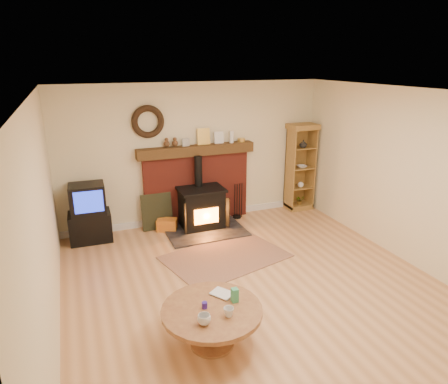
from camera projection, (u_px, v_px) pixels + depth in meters
name	position (u px, v px, depth m)	size (l,w,h in m)	color
ground	(258.00, 290.00, 5.41)	(5.50, 5.50, 0.00)	#B77D4C
room_shell	(257.00, 166.00, 4.94)	(5.02, 5.52, 2.61)	beige
chimney_breast	(197.00, 181.00, 7.51)	(2.20, 0.22, 1.78)	maroon
wood_stove	(202.00, 209.00, 7.29)	(1.40, 1.00, 1.32)	black
area_rug	(225.00, 257.00, 6.31)	(1.81, 1.25, 0.01)	brown
tv_unit	(89.00, 214.00, 6.75)	(0.70, 0.51, 1.01)	black
curio_cabinet	(300.00, 167.00, 8.13)	(0.57, 0.41, 1.76)	olive
firelog_box	(167.00, 225.00, 7.26)	(0.35, 0.22, 0.22)	orange
leaning_painting	(157.00, 212.00, 7.27)	(0.56, 0.03, 0.67)	black
fire_tools	(237.00, 210.00, 7.83)	(0.19, 0.16, 0.70)	black
coffee_table	(212.00, 316.00, 4.26)	(1.09, 1.09, 0.62)	brown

